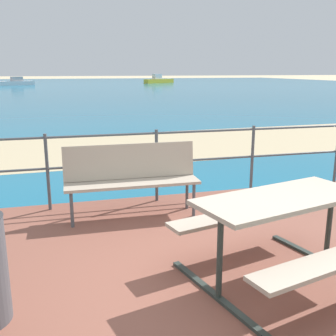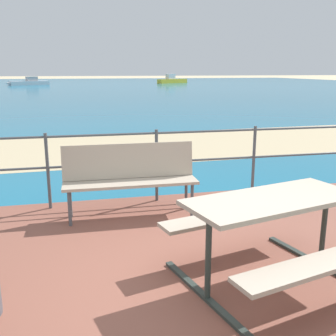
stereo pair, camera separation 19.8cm
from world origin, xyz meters
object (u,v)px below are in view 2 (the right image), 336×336
Objects in this scene: picnic_table at (272,221)px; park_bench at (130,173)px; boat_far at (173,80)px; boat_near at (29,82)px.

park_bench is (-0.96, 1.96, -0.02)m from picnic_table.
picnic_table is 0.35× the size of boat_far.
picnic_table is 0.36× the size of boat_near.
boat_near is 19.27m from boat_far.
boat_far is (19.01, 3.11, 0.07)m from boat_near.
park_bench is at bearing -135.64° from boat_far.
boat_near is at bearing 98.10° from park_bench.
picnic_table is 2.18m from park_bench.
boat_near is 0.99× the size of boat_far.
picnic_table is at bearing 75.05° from boat_near.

